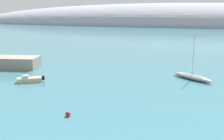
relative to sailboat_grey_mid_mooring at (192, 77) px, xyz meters
name	(u,v)px	position (x,y,z in m)	size (l,w,h in m)	color
distant_ridge	(181,25)	(-10.21, 158.77, -0.45)	(327.89, 64.02, 30.33)	#999EA8
sailboat_grey_mid_mooring	(192,77)	(0.00, 0.00, 0.00)	(7.10, 6.27, 7.63)	gray
motorboat_sand_foreground	(30,80)	(-24.62, -9.11, -0.04)	(4.05, 3.21, 1.12)	#C6B284
mooring_buoy_red	(68,114)	(-12.54, -20.89, -0.17)	(0.56, 0.56, 0.56)	red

